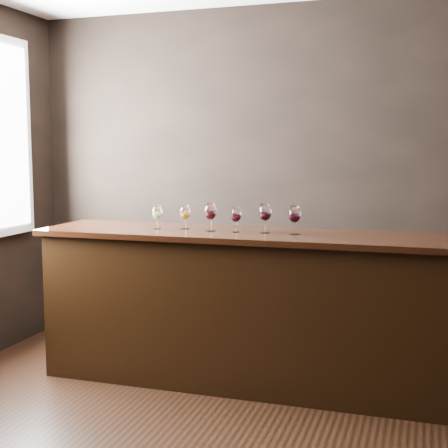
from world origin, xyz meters
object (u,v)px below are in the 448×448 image
(glass_red_b, at_px, (236,215))
(glass_red_c, at_px, (265,213))
(bar_counter, at_px, (254,311))
(glass_white, at_px, (157,213))
(glass_amber, at_px, (185,213))
(glass_red_d, at_px, (295,215))
(back_bar_shelf, at_px, (347,310))
(glass_red_a, at_px, (211,212))

(glass_red_b, relative_size, glass_red_c, 0.85)
(bar_counter, height_order, glass_white, glass_white)
(glass_amber, relative_size, glass_red_d, 0.88)
(glass_red_c, bearing_deg, glass_red_b, -172.75)
(glass_white, distance_m, glass_red_b, 0.59)
(bar_counter, bearing_deg, back_bar_shelf, 48.05)
(glass_white, distance_m, glass_red_d, 1.00)
(bar_counter, bearing_deg, glass_red_a, -175.33)
(glass_red_c, bearing_deg, glass_white, -177.90)
(back_bar_shelf, distance_m, glass_white, 1.64)
(glass_red_a, bearing_deg, glass_amber, 162.79)
(bar_counter, relative_size, glass_red_d, 15.20)
(back_bar_shelf, xyz_separation_m, glass_red_c, (-0.49, -0.65, 0.80))
(glass_red_d, bearing_deg, bar_counter, 179.06)
(glass_white, relative_size, glass_red_b, 0.97)
(glass_white, bearing_deg, glass_red_c, 2.10)
(glass_white, bearing_deg, bar_counter, 2.35)
(glass_red_b, xyz_separation_m, glass_red_c, (0.20, 0.03, 0.02))
(back_bar_shelf, relative_size, glass_white, 13.83)
(back_bar_shelf, height_order, glass_white, glass_white)
(bar_counter, distance_m, glass_white, 0.99)
(glass_red_d, bearing_deg, back_bar_shelf, 66.39)
(glass_white, bearing_deg, back_bar_shelf, 27.75)
(back_bar_shelf, bearing_deg, bar_counter, -131.09)
(bar_counter, height_order, glass_amber, glass_amber)
(back_bar_shelf, distance_m, glass_red_a, 1.36)
(glass_red_b, distance_m, glass_red_c, 0.20)
(glass_amber, distance_m, glass_red_d, 0.81)
(back_bar_shelf, distance_m, glass_red_d, 1.06)
(glass_red_c, distance_m, glass_red_d, 0.21)
(glass_amber, relative_size, glass_red_c, 0.85)
(back_bar_shelf, xyz_separation_m, glass_red_d, (-0.28, -0.65, 0.79))
(glass_red_b, bearing_deg, glass_red_c, 7.25)
(glass_red_c, height_order, glass_red_d, glass_red_c)
(glass_amber, bearing_deg, glass_white, -160.58)
(bar_counter, height_order, back_bar_shelf, bar_counter)
(bar_counter, bearing_deg, glass_red_b, -169.42)
(glass_red_b, bearing_deg, glass_red_a, -178.68)
(glass_red_a, distance_m, glass_red_d, 0.59)
(glass_red_b, height_order, glass_red_d, glass_red_d)
(glass_amber, bearing_deg, glass_red_b, -8.94)
(glass_red_a, distance_m, glass_red_b, 0.19)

